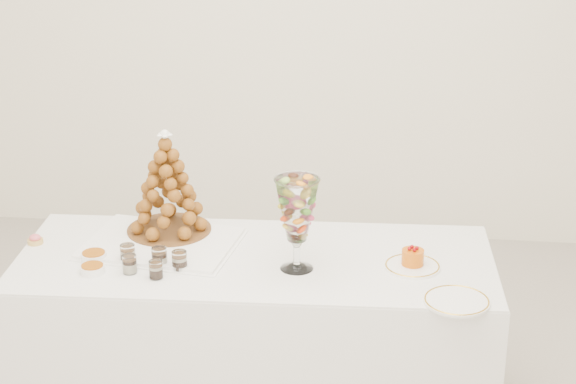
# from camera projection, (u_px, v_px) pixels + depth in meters

# --- Properties ---
(buffet_table) EXTENTS (1.81, 0.78, 0.68)m
(buffet_table) POSITION_uv_depth(u_px,v_px,m) (256.00, 337.00, 3.70)
(buffet_table) COLOR white
(buffet_table) RESTS_ON ground
(lace_tray) EXTENTS (0.60, 0.48, 0.02)m
(lace_tray) POSITION_uv_depth(u_px,v_px,m) (161.00, 243.00, 3.67)
(lace_tray) COLOR white
(lace_tray) RESTS_ON buffet_table
(macaron_vase) EXTENTS (0.16, 0.16, 0.35)m
(macaron_vase) POSITION_uv_depth(u_px,v_px,m) (297.00, 211.00, 3.40)
(macaron_vase) COLOR white
(macaron_vase) RESTS_ON buffet_table
(cake_plate) EXTENTS (0.20, 0.20, 0.01)m
(cake_plate) POSITION_uv_depth(u_px,v_px,m) (412.00, 266.00, 3.49)
(cake_plate) COLOR white
(cake_plate) RESTS_ON buffet_table
(spare_plate) EXTENTS (0.23, 0.23, 0.01)m
(spare_plate) POSITION_uv_depth(u_px,v_px,m) (457.00, 301.00, 3.24)
(spare_plate) COLOR white
(spare_plate) RESTS_ON buffet_table
(pink_tart) EXTENTS (0.06, 0.06, 0.04)m
(pink_tart) POSITION_uv_depth(u_px,v_px,m) (35.00, 240.00, 3.68)
(pink_tart) COLOR tan
(pink_tart) RESTS_ON buffet_table
(verrine_a) EXTENTS (0.07, 0.07, 0.07)m
(verrine_a) POSITION_uv_depth(u_px,v_px,m) (128.00, 254.00, 3.51)
(verrine_a) COLOR white
(verrine_a) RESTS_ON buffet_table
(verrine_b) EXTENTS (0.06, 0.06, 0.08)m
(verrine_b) POSITION_uv_depth(u_px,v_px,m) (159.00, 257.00, 3.48)
(verrine_b) COLOR white
(verrine_b) RESTS_ON buffet_table
(verrine_c) EXTENTS (0.07, 0.07, 0.07)m
(verrine_c) POSITION_uv_depth(u_px,v_px,m) (179.00, 261.00, 3.46)
(verrine_c) COLOR white
(verrine_c) RESTS_ON buffet_table
(verrine_d) EXTENTS (0.06, 0.06, 0.07)m
(verrine_d) POSITION_uv_depth(u_px,v_px,m) (130.00, 264.00, 3.44)
(verrine_d) COLOR white
(verrine_d) RESTS_ON buffet_table
(verrine_e) EXTENTS (0.05, 0.05, 0.07)m
(verrine_e) POSITION_uv_depth(u_px,v_px,m) (156.00, 270.00, 3.40)
(verrine_e) COLOR white
(verrine_e) RESTS_ON buffet_table
(ramekin_back) EXTENTS (0.09, 0.09, 0.03)m
(ramekin_back) POSITION_uv_depth(u_px,v_px,m) (94.00, 257.00, 3.54)
(ramekin_back) COLOR white
(ramekin_back) RESTS_ON buffet_table
(ramekin_front) EXTENTS (0.09, 0.09, 0.03)m
(ramekin_front) POSITION_uv_depth(u_px,v_px,m) (92.00, 269.00, 3.45)
(ramekin_front) COLOR white
(ramekin_front) RESTS_ON buffet_table
(croquembouche) EXTENTS (0.33, 0.33, 0.41)m
(croquembouche) POSITION_uv_depth(u_px,v_px,m) (167.00, 182.00, 3.69)
(croquembouche) COLOR brown
(croquembouche) RESTS_ON lace_tray
(mousse_cake) EXTENTS (0.08, 0.08, 0.07)m
(mousse_cake) POSITION_uv_depth(u_px,v_px,m) (413.00, 257.00, 3.49)
(mousse_cake) COLOR #D05B09
(mousse_cake) RESTS_ON cake_plate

